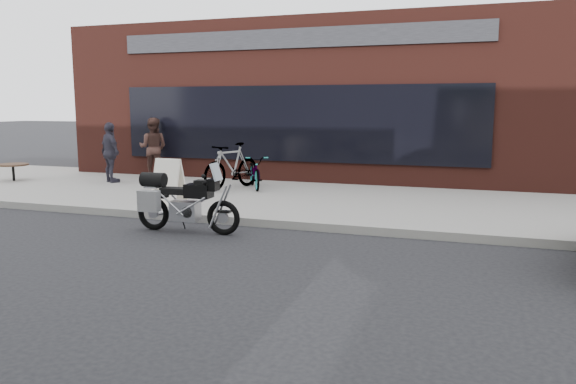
{
  "coord_description": "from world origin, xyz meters",
  "views": [
    {
      "loc": [
        2.73,
        -5.2,
        2.17
      ],
      "look_at": [
        -0.05,
        2.92,
        0.85
      ],
      "focal_mm": 35.0,
      "sensor_mm": 36.0,
      "label": 1
    }
  ],
  "objects_px": {
    "bicycle_rear": "(232,166)",
    "cafe_patron_right": "(110,153)",
    "cafe_table": "(13,165)",
    "cafe_patron_left": "(153,148)",
    "motorcycle": "(180,202)",
    "sandwich_sign": "(169,182)",
    "bicycle_front": "(255,172)"
  },
  "relations": [
    {
      "from": "bicycle_rear",
      "to": "sandwich_sign",
      "type": "relative_size",
      "value": 1.96
    },
    {
      "from": "motorcycle",
      "to": "bicycle_front",
      "type": "bearing_deg",
      "value": 93.39
    },
    {
      "from": "motorcycle",
      "to": "sandwich_sign",
      "type": "distance_m",
      "value": 1.97
    },
    {
      "from": "bicycle_front",
      "to": "bicycle_rear",
      "type": "height_order",
      "value": "bicycle_rear"
    },
    {
      "from": "motorcycle",
      "to": "cafe_table",
      "type": "distance_m",
      "value": 7.95
    },
    {
      "from": "cafe_patron_left",
      "to": "cafe_patron_right",
      "type": "distance_m",
      "value": 1.4
    },
    {
      "from": "cafe_patron_right",
      "to": "bicycle_rear",
      "type": "bearing_deg",
      "value": -149.93
    },
    {
      "from": "motorcycle",
      "to": "sandwich_sign",
      "type": "xyz_separation_m",
      "value": [
        -1.16,
        1.59,
        0.1
      ]
    },
    {
      "from": "motorcycle",
      "to": "cafe_patron_right",
      "type": "height_order",
      "value": "cafe_patron_right"
    },
    {
      "from": "bicycle_front",
      "to": "cafe_patron_right",
      "type": "distance_m",
      "value": 4.05
    },
    {
      "from": "cafe_table",
      "to": "cafe_patron_left",
      "type": "xyz_separation_m",
      "value": [
        3.21,
        1.89,
        0.42
      ]
    },
    {
      "from": "bicycle_rear",
      "to": "cafe_table",
      "type": "relative_size",
      "value": 2.33
    },
    {
      "from": "bicycle_rear",
      "to": "bicycle_front",
      "type": "bearing_deg",
      "value": 48.41
    },
    {
      "from": "cafe_table",
      "to": "motorcycle",
      "type": "bearing_deg",
      "value": -26.09
    },
    {
      "from": "bicycle_front",
      "to": "cafe_patron_left",
      "type": "xyz_separation_m",
      "value": [
        -3.55,
        1.07,
        0.44
      ]
    },
    {
      "from": "bicycle_rear",
      "to": "cafe_patron_left",
      "type": "relative_size",
      "value": 1.11
    },
    {
      "from": "sandwich_sign",
      "to": "cafe_patron_right",
      "type": "height_order",
      "value": "cafe_patron_right"
    },
    {
      "from": "bicycle_rear",
      "to": "cafe_patron_left",
      "type": "height_order",
      "value": "cafe_patron_left"
    },
    {
      "from": "bicycle_front",
      "to": "bicycle_rear",
      "type": "distance_m",
      "value": 0.59
    },
    {
      "from": "cafe_patron_left",
      "to": "sandwich_sign",
      "type": "bearing_deg",
      "value": 111.32
    },
    {
      "from": "sandwich_sign",
      "to": "cafe_table",
      "type": "xyz_separation_m",
      "value": [
        -5.97,
        1.91,
        -0.05
      ]
    },
    {
      "from": "sandwich_sign",
      "to": "cafe_patron_right",
      "type": "xyz_separation_m",
      "value": [
        -3.23,
        2.48,
        0.32
      ]
    },
    {
      "from": "sandwich_sign",
      "to": "cafe_patron_left",
      "type": "height_order",
      "value": "cafe_patron_left"
    },
    {
      "from": "cafe_patron_left",
      "to": "cafe_patron_right",
      "type": "height_order",
      "value": "cafe_patron_left"
    },
    {
      "from": "sandwich_sign",
      "to": "cafe_table",
      "type": "height_order",
      "value": "sandwich_sign"
    },
    {
      "from": "sandwich_sign",
      "to": "bicycle_front",
      "type": "bearing_deg",
      "value": 77.9
    },
    {
      "from": "motorcycle",
      "to": "bicycle_rear",
      "type": "height_order",
      "value": "bicycle_rear"
    },
    {
      "from": "motorcycle",
      "to": "sandwich_sign",
      "type": "bearing_deg",
      "value": 124.71
    },
    {
      "from": "motorcycle",
      "to": "cafe_patron_left",
      "type": "height_order",
      "value": "cafe_patron_left"
    },
    {
      "from": "bicycle_rear",
      "to": "cafe_patron_right",
      "type": "bearing_deg",
      "value": -160.93
    },
    {
      "from": "bicycle_rear",
      "to": "sandwich_sign",
      "type": "bearing_deg",
      "value": -77.26
    },
    {
      "from": "bicycle_rear",
      "to": "motorcycle",
      "type": "bearing_deg",
      "value": -58.28
    }
  ]
}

